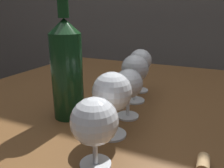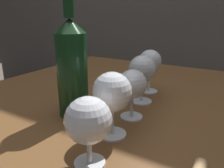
{
  "view_description": "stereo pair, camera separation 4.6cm",
  "coord_description": "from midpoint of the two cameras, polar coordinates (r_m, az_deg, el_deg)",
  "views": [
    {
      "loc": [
        0.23,
        -0.67,
        0.97
      ],
      "look_at": [
        0.05,
        -0.27,
        0.83
      ],
      "focal_mm": 35.47,
      "sensor_mm": 36.0,
      "label": 1
    },
    {
      "loc": [
        0.28,
        -0.65,
        0.97
      ],
      "look_at": [
        0.05,
        -0.27,
        0.83
      ],
      "focal_mm": 35.47,
      "sensor_mm": 36.0,
      "label": 2
    }
  ],
  "objects": [
    {
      "name": "wine_glass_pinot",
      "position": [
        0.46,
        -2.82,
        -2.52
      ],
      "size": [
        0.08,
        0.08,
        0.15
      ],
      "color": "white",
      "rests_on": "dining_table"
    },
    {
      "name": "wine_glass_cabernet",
      "position": [
        0.55,
        1.88,
        -0.29
      ],
      "size": [
        0.07,
        0.07,
        0.13
      ],
      "color": "white",
      "rests_on": "dining_table"
    },
    {
      "name": "wine_glass_amber",
      "position": [
        0.75,
        5.58,
        5.7
      ],
      "size": [
        0.08,
        0.08,
        0.15
      ],
      "color": "white",
      "rests_on": "dining_table"
    },
    {
      "name": "wine_bottle",
      "position": [
        0.57,
        -13.87,
        4.06
      ],
      "size": [
        0.08,
        0.08,
        0.33
      ],
      "color": "#143819",
      "rests_on": "dining_table"
    },
    {
      "name": "wine_glass_port",
      "position": [
        0.38,
        -8.06,
        -10.04
      ],
      "size": [
        0.08,
        0.08,
        0.13
      ],
      "color": "white",
      "rests_on": "dining_table"
    },
    {
      "name": "cork",
      "position": [
        0.43,
        19.53,
        -18.95
      ],
      "size": [
        0.02,
        0.04,
        0.02
      ],
      "primitive_type": "cylinder",
      "rotation": [
        1.57,
        0.0,
        0.0
      ],
      "color": "tan",
      "rests_on": "dining_table"
    },
    {
      "name": "wine_glass_merlot",
      "position": [
        0.66,
        3.96,
        3.77
      ],
      "size": [
        0.08,
        0.08,
        0.15
      ],
      "color": "white",
      "rests_on": "dining_table"
    },
    {
      "name": "dining_table",
      "position": [
        0.79,
        3.06,
        -8.59
      ],
      "size": [
        1.11,
        0.99,
        0.71
      ],
      "color": "brown",
      "rests_on": "ground_plane"
    }
  ]
}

